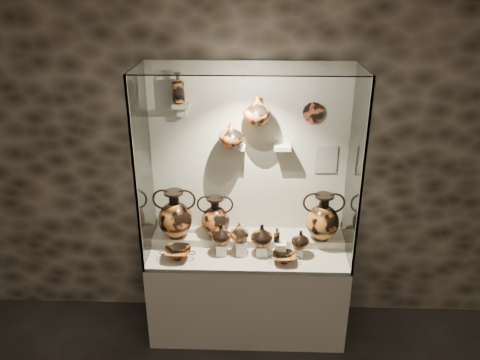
% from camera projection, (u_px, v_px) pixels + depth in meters
% --- Properties ---
extents(wall_back, '(5.00, 0.02, 3.20)m').
position_uv_depth(wall_back, '(249.00, 155.00, 4.02)').
color(wall_back, '#2C251C').
rests_on(wall_back, ground).
extents(plinth, '(1.70, 0.60, 0.80)m').
position_uv_depth(plinth, '(247.00, 292.00, 4.21)').
color(plinth, beige).
rests_on(plinth, floor).
extents(front_tier, '(1.68, 0.58, 0.03)m').
position_uv_depth(front_tier, '(248.00, 253.00, 4.04)').
color(front_tier, '#BDAD92').
rests_on(front_tier, plinth).
extents(rear_tier, '(1.70, 0.25, 0.10)m').
position_uv_depth(rear_tier, '(248.00, 239.00, 4.19)').
color(rear_tier, '#BDAD92').
rests_on(rear_tier, plinth).
extents(back_panel, '(1.70, 0.03, 1.60)m').
position_uv_depth(back_panel, '(249.00, 155.00, 4.02)').
color(back_panel, beige).
rests_on(back_panel, plinth).
extents(glass_front, '(1.70, 0.01, 1.60)m').
position_uv_depth(glass_front, '(248.00, 184.00, 3.46)').
color(glass_front, white).
rests_on(glass_front, plinth).
extents(glass_left, '(0.01, 0.60, 1.60)m').
position_uv_depth(glass_left, '(143.00, 167.00, 3.76)').
color(glass_left, white).
rests_on(glass_left, plinth).
extents(glass_right, '(0.01, 0.60, 1.60)m').
position_uv_depth(glass_right, '(355.00, 170.00, 3.70)').
color(glass_right, white).
rests_on(glass_right, plinth).
extents(glass_top, '(1.70, 0.60, 0.01)m').
position_uv_depth(glass_top, '(249.00, 68.00, 3.41)').
color(glass_top, white).
rests_on(glass_top, back_panel).
extents(frame_post_left, '(0.02, 0.02, 1.60)m').
position_uv_depth(frame_post_left, '(135.00, 182.00, 3.49)').
color(frame_post_left, gray).
rests_on(frame_post_left, plinth).
extents(frame_post_right, '(0.02, 0.02, 1.60)m').
position_uv_depth(frame_post_right, '(362.00, 185.00, 3.44)').
color(frame_post_right, gray).
rests_on(frame_post_right, plinth).
extents(pedestal_a, '(0.09, 0.09, 0.10)m').
position_uv_depth(pedestal_a, '(222.00, 249.00, 3.98)').
color(pedestal_a, silver).
rests_on(pedestal_a, front_tier).
extents(pedestal_b, '(0.09, 0.09, 0.13)m').
position_uv_depth(pedestal_b, '(242.00, 248.00, 3.97)').
color(pedestal_b, silver).
rests_on(pedestal_b, front_tier).
extents(pedestal_c, '(0.09, 0.09, 0.09)m').
position_uv_depth(pedestal_c, '(262.00, 250.00, 3.97)').
color(pedestal_c, silver).
rests_on(pedestal_c, front_tier).
extents(pedestal_d, '(0.09, 0.09, 0.12)m').
position_uv_depth(pedestal_d, '(281.00, 249.00, 3.96)').
color(pedestal_d, silver).
rests_on(pedestal_d, front_tier).
extents(pedestal_e, '(0.09, 0.09, 0.08)m').
position_uv_depth(pedestal_e, '(297.00, 251.00, 3.96)').
color(pedestal_e, silver).
rests_on(pedestal_e, front_tier).
extents(bracket_ul, '(0.14, 0.12, 0.04)m').
position_uv_depth(bracket_ul, '(181.00, 105.00, 3.79)').
color(bracket_ul, beige).
rests_on(bracket_ul, back_panel).
extents(bracket_ca, '(0.14, 0.12, 0.04)m').
position_uv_depth(bracket_ca, '(237.00, 147.00, 3.91)').
color(bracket_ca, beige).
rests_on(bracket_ca, back_panel).
extents(bracket_cb, '(0.10, 0.12, 0.04)m').
position_uv_depth(bracket_cb, '(261.00, 124.00, 3.83)').
color(bracket_cb, beige).
rests_on(bracket_cb, back_panel).
extents(bracket_cc, '(0.14, 0.12, 0.04)m').
position_uv_depth(bracket_cc, '(282.00, 147.00, 3.90)').
color(bracket_cc, beige).
rests_on(bracket_cc, back_panel).
extents(amphora_left, '(0.37, 0.37, 0.44)m').
position_uv_depth(amphora_left, '(175.00, 214.00, 4.04)').
color(amphora_left, '#A4591F').
rests_on(amphora_left, rear_tier).
extents(amphora_mid, '(0.32, 0.32, 0.38)m').
position_uv_depth(amphora_mid, '(215.00, 217.00, 4.07)').
color(amphora_mid, '#B4511F').
rests_on(amphora_mid, rear_tier).
extents(amphora_right, '(0.36, 0.36, 0.43)m').
position_uv_depth(amphora_right, '(323.00, 217.00, 4.01)').
color(amphora_right, '#A4591F').
rests_on(amphora_right, rear_tier).
extents(jug_a, '(0.23, 0.23, 0.18)m').
position_uv_depth(jug_a, '(221.00, 234.00, 3.94)').
color(jug_a, '#A4591F').
rests_on(jug_a, pedestal_a).
extents(jug_b, '(0.17, 0.17, 0.17)m').
position_uv_depth(jug_b, '(239.00, 232.00, 3.92)').
color(jug_b, '#B4511F').
rests_on(jug_b, pedestal_b).
extents(jug_c, '(0.22, 0.22, 0.19)m').
position_uv_depth(jug_c, '(262.00, 235.00, 3.92)').
color(jug_c, '#A4591F').
rests_on(jug_c, pedestal_c).
extents(jug_e, '(0.19, 0.19, 0.16)m').
position_uv_depth(jug_e, '(300.00, 239.00, 3.91)').
color(jug_e, '#A4591F').
rests_on(jug_e, pedestal_e).
extents(lekythos_small, '(0.07, 0.07, 0.14)m').
position_uv_depth(lekythos_small, '(277.00, 234.00, 3.92)').
color(lekythos_small, '#B4511F').
rests_on(lekythos_small, pedestal_d).
extents(kylix_left, '(0.32, 0.28, 0.12)m').
position_uv_depth(kylix_left, '(178.00, 253.00, 3.91)').
color(kylix_left, '#B4511F').
rests_on(kylix_left, front_tier).
extents(kylix_right, '(0.29, 0.26, 0.10)m').
position_uv_depth(kylix_right, '(284.00, 257.00, 3.86)').
color(kylix_right, '#A4591F').
rests_on(kylix_right, front_tier).
extents(lekythos_tall, '(0.12, 0.12, 0.28)m').
position_uv_depth(lekythos_tall, '(178.00, 86.00, 3.72)').
color(lekythos_tall, '#A4591F').
rests_on(lekythos_tall, bracket_ul).
extents(ovoid_vase_a, '(0.27, 0.27, 0.22)m').
position_uv_depth(ovoid_vase_a, '(231.00, 134.00, 3.81)').
color(ovoid_vase_a, '#B4511F').
rests_on(ovoid_vase_a, bracket_ca).
extents(ovoid_vase_b, '(0.25, 0.25, 0.23)m').
position_uv_depth(ovoid_vase_b, '(257.00, 110.00, 3.72)').
color(ovoid_vase_b, '#B4511F').
rests_on(ovoid_vase_b, bracket_cb).
extents(wall_plate, '(0.18, 0.02, 0.18)m').
position_uv_depth(wall_plate, '(313.00, 113.00, 3.82)').
color(wall_plate, '#A54320').
rests_on(wall_plate, back_panel).
extents(info_placard, '(0.19, 0.01, 0.25)m').
position_uv_depth(info_placard, '(326.00, 159.00, 3.99)').
color(info_placard, beige).
rests_on(info_placard, back_panel).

